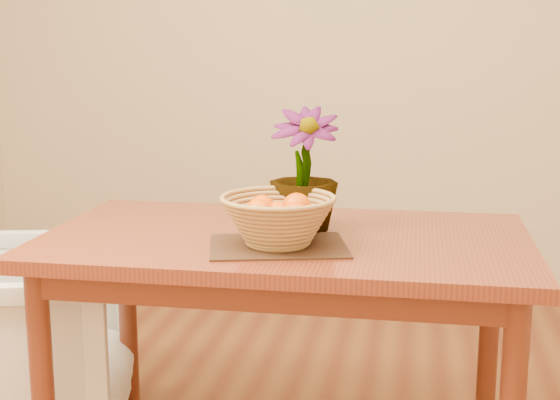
% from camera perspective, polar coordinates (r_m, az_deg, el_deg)
% --- Properties ---
extents(wall_back, '(4.00, 0.02, 2.70)m').
position_cam_1_polar(wall_back, '(4.13, 5.06, 12.09)').
color(wall_back, beige).
rests_on(wall_back, floor).
extents(table, '(1.40, 0.80, 0.75)m').
position_cam_1_polar(table, '(2.28, 0.39, -4.69)').
color(table, maroon).
rests_on(table, floor).
extents(placemat, '(0.43, 0.36, 0.01)m').
position_cam_1_polar(placemat, '(2.13, -0.14, -3.38)').
color(placemat, '#3E2516').
rests_on(placemat, table).
extents(wicker_basket, '(0.32, 0.32, 0.13)m').
position_cam_1_polar(wicker_basket, '(2.11, -0.14, -1.64)').
color(wicker_basket, '#AA8446').
rests_on(wicker_basket, placemat).
extents(orange_pile, '(0.18, 0.19, 0.08)m').
position_cam_1_polar(orange_pile, '(2.10, -0.14, -0.87)').
color(orange_pile, '#FF5A04').
rests_on(orange_pile, wicker_basket).
extents(potted_plant, '(0.22, 0.22, 0.36)m').
position_cam_1_polar(potted_plant, '(2.28, 1.75, 2.23)').
color(potted_plant, '#173F12').
rests_on(potted_plant, table).
extents(armchair, '(0.80, 0.83, 0.71)m').
position_cam_1_polar(armchair, '(2.74, -18.55, -9.23)').
color(armchair, gray).
rests_on(armchair, floor).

